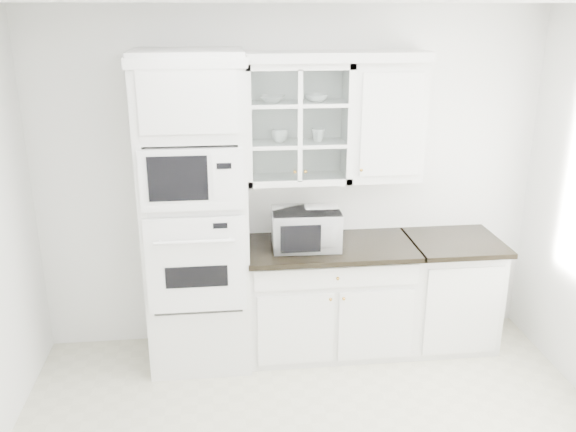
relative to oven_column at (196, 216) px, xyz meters
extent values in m
cube|color=white|center=(0.75, 0.32, 0.15)|extent=(4.00, 0.02, 2.70)
cube|color=white|center=(0.75, -1.42, 1.49)|extent=(4.00, 3.50, 0.02)
cube|color=silver|center=(0.00, 0.01, 0.00)|extent=(0.76, 0.65, 2.40)
cube|color=white|center=(0.00, -0.33, -0.26)|extent=(0.70, 0.03, 0.72)
cube|color=black|center=(0.00, -0.35, -0.34)|extent=(0.44, 0.01, 0.16)
cube|color=white|center=(0.00, -0.33, 0.37)|extent=(0.70, 0.03, 0.43)
cube|color=black|center=(-0.09, -0.35, 0.39)|extent=(0.40, 0.01, 0.31)
cube|color=silver|center=(1.03, 0.03, -0.76)|extent=(1.30, 0.60, 0.88)
cube|color=black|center=(1.03, 0.00, -0.30)|extent=(1.32, 0.67, 0.04)
cube|color=silver|center=(2.03, 0.03, -0.76)|extent=(0.70, 0.60, 0.88)
cube|color=black|center=(2.03, 0.00, -0.30)|extent=(0.72, 0.67, 0.04)
cube|color=silver|center=(0.78, 0.17, 0.65)|extent=(0.80, 0.33, 0.90)
cube|color=silver|center=(0.78, 0.17, 0.50)|extent=(0.74, 0.29, 0.02)
cube|color=silver|center=(0.78, 0.17, 0.80)|extent=(0.74, 0.29, 0.02)
cube|color=silver|center=(1.46, 0.17, 0.65)|extent=(0.55, 0.33, 0.90)
cube|color=white|center=(0.68, 0.14, 1.14)|extent=(2.14, 0.38, 0.07)
imported|color=white|center=(0.83, 0.00, -0.13)|extent=(0.53, 0.45, 0.30)
imported|color=white|center=(0.60, 0.18, 0.83)|extent=(0.23, 0.23, 0.05)
imported|color=white|center=(0.92, 0.16, 0.84)|extent=(0.18, 0.18, 0.05)
imported|color=white|center=(0.65, 0.16, 0.56)|extent=(0.16, 0.16, 0.10)
imported|color=white|center=(0.94, 0.15, 0.56)|extent=(0.12, 0.12, 0.10)
camera|label=1|loc=(0.21, -4.34, 1.47)|focal=38.00mm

